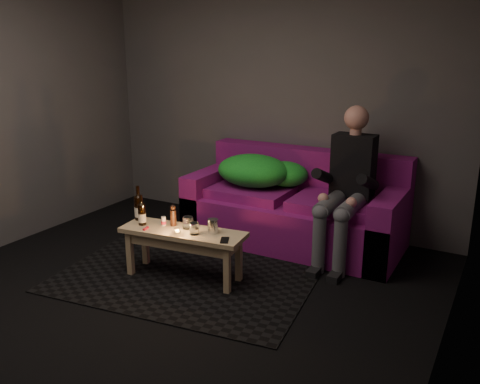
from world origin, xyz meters
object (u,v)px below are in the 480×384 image
at_px(person, 347,183).
at_px(coffee_table, 183,239).
at_px(steel_cup, 213,226).
at_px(beer_bottle_a, 139,207).
at_px(beer_bottle_b, 142,214).
at_px(sofa, 296,210).

height_order(person, coffee_table, person).
distance_m(coffee_table, steel_cup, 0.29).
bearing_deg(beer_bottle_a, beer_bottle_b, -39.73).
bearing_deg(sofa, steel_cup, -101.20).
height_order(beer_bottle_b, steel_cup, beer_bottle_b).
bearing_deg(steel_cup, person, 51.93).
bearing_deg(person, beer_bottle_a, -145.74).
bearing_deg(beer_bottle_b, person, 38.53).
relative_size(sofa, beer_bottle_a, 6.83).
xyz_separation_m(coffee_table, beer_bottle_a, (-0.48, 0.03, 0.19)).
relative_size(coffee_table, beer_bottle_b, 4.12).
relative_size(sofa, person, 1.50).
distance_m(sofa, coffee_table, 1.32).
height_order(person, beer_bottle_a, person).
bearing_deg(beer_bottle_a, person, 34.26).
distance_m(person, beer_bottle_b, 1.81).
bearing_deg(coffee_table, sofa, 68.59).
bearing_deg(coffee_table, beer_bottle_a, 176.24).
height_order(person, beer_bottle_b, person).
bearing_deg(beer_bottle_a, steel_cup, 2.72).
xyz_separation_m(beer_bottle_a, steel_cup, (0.73, 0.03, -0.05)).
xyz_separation_m(person, coffee_table, (-1.03, -1.06, -0.36)).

